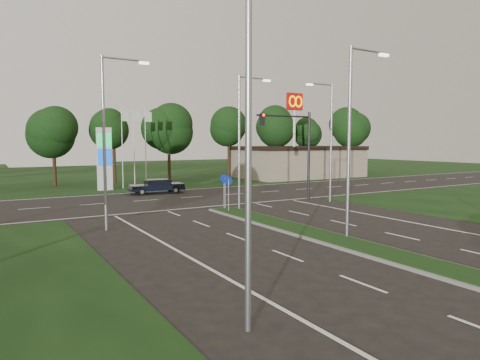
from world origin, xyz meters
TOP-DOWN VIEW (x-y plane):
  - ground at (0.00, 0.00)m, footprint 160.00×160.00m
  - verge_far at (0.00, 55.00)m, footprint 160.00×50.00m
  - cross_road at (0.00, 24.00)m, footprint 160.00×12.00m
  - median_kerb at (0.00, 4.00)m, footprint 2.00×26.00m
  - commercial_building at (22.00, 36.00)m, footprint 16.00×9.00m
  - streetlight_median_near at (1.00, 6.00)m, footprint 2.53×0.22m
  - streetlight_median_far at (1.00, 16.00)m, footprint 2.53×0.22m
  - streetlight_left_near at (-8.30, 0.00)m, footprint 2.53×0.22m
  - streetlight_left_far at (-8.30, 14.00)m, footprint 2.53×0.22m
  - streetlight_right_far at (8.80, 16.00)m, footprint 2.53×0.22m
  - traffic_signal at (7.19, 18.00)m, footprint 5.10×0.42m
  - median_signs at (0.00, 16.40)m, footprint 1.16×1.76m
  - gas_pylon at (-3.79, 33.05)m, footprint 5.80×1.26m
  - mcdonalds_sign at (18.00, 31.97)m, footprint 2.20×0.47m
  - treeline_far at (0.10, 39.93)m, footprint 6.00×6.00m
  - navy_sedan at (-0.66, 28.00)m, footprint 4.86×2.37m

SIDE VIEW (x-z plane):
  - ground at x=0.00m, z-range 0.00..0.00m
  - verge_far at x=0.00m, z-range -0.01..0.01m
  - cross_road at x=0.00m, z-range -0.01..0.01m
  - median_kerb at x=0.00m, z-range 0.00..0.12m
  - navy_sedan at x=-0.66m, z-range 0.05..1.34m
  - median_signs at x=0.00m, z-range 0.52..2.90m
  - commercial_building at x=22.00m, z-range 0.00..4.00m
  - gas_pylon at x=-3.79m, z-range -0.80..7.20m
  - traffic_signal at x=7.19m, z-range 1.15..8.15m
  - streetlight_median_near at x=1.00m, z-range 0.58..9.58m
  - streetlight_median_far at x=1.00m, z-range 0.58..9.58m
  - streetlight_left_near at x=-8.30m, z-range 0.58..9.58m
  - streetlight_left_far at x=-8.30m, z-range 0.58..9.58m
  - streetlight_right_far at x=8.80m, z-range 0.58..9.58m
  - treeline_far at x=0.10m, z-range 1.88..11.78m
  - mcdonalds_sign at x=18.00m, z-range 2.79..13.19m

